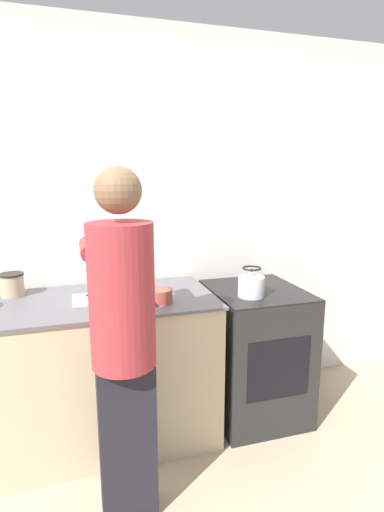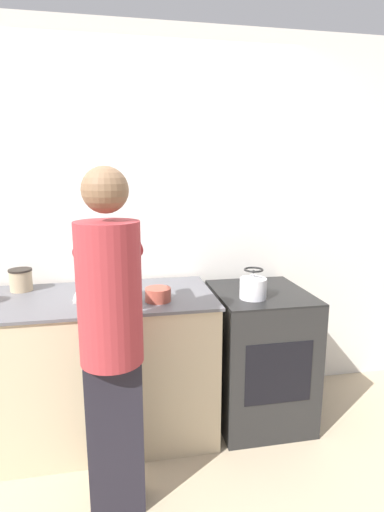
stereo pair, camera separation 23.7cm
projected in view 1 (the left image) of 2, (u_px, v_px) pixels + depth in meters
The scene contains 10 objects.
ground_plane at pixel (135, 469), 2.27m from camera, with size 12.00×12.00×0.00m, color tan.
wall_back at pixel (112, 225), 2.71m from camera, with size 8.00×0.05×2.60m.
counter at pixel (70, 374), 2.41m from camera, with size 1.75×0.72×0.91m.
oven at pixel (255, 352), 2.74m from camera, with size 0.59×0.67×0.89m.
person at pixel (123, 335), 1.82m from camera, with size 0.33×0.57×1.68m.
cutting_board at pixel (105, 298), 2.36m from camera, with size 0.37×0.20×0.02m.
knife at pixel (105, 295), 2.37m from camera, with size 0.23×0.10×0.01m.
kettle at pixel (251, 284), 2.48m from camera, with size 0.17×0.17×0.19m.
bowl_prep at pixel (160, 296), 2.31m from camera, with size 0.15×0.15×0.08m.
canister_jar at pixel (12, 285), 2.41m from camera, with size 0.14×0.14×0.14m.
Camera 1 is at (-0.25, -1.98, 1.65)m, focal length 28.00 mm.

